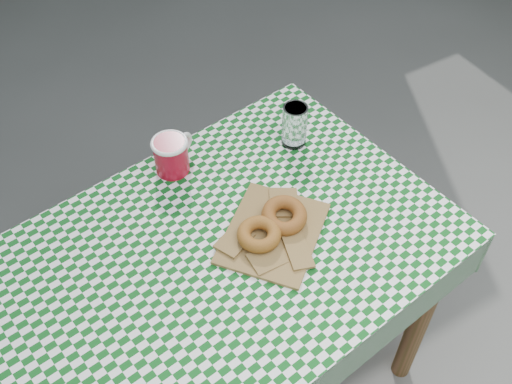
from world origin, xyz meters
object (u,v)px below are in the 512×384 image
table (224,332)px  coffee_mug (171,156)px  drinking_glass (295,125)px  paper_bag (273,232)px

table → coffee_mug: bearing=76.8°
coffee_mug → drinking_glass: (0.34, -0.08, 0.01)m
drinking_glass → coffee_mug: bearing=167.4°
table → paper_bag: paper_bag is taller
coffee_mug → drinking_glass: bearing=-40.1°
coffee_mug → table: bearing=-122.6°
paper_bag → coffee_mug: (-0.11, 0.32, 0.04)m
table → paper_bag: size_ratio=4.11×
drinking_glass → table: bearing=-147.7°
table → drinking_glass: (0.36, 0.23, 0.44)m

